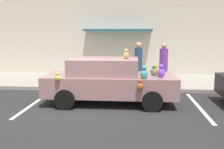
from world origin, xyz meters
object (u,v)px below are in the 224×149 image
at_px(plush_covered_car, 109,80).
at_px(pedestrian_near_shopfront, 138,65).
at_px(teddy_bear_on_sidewalk, 152,78).
at_px(pedestrian_walking_past, 164,64).

height_order(plush_covered_car, pedestrian_near_shopfront, pedestrian_near_shopfront).
bearing_deg(pedestrian_near_shopfront, teddy_bear_on_sidewalk, 34.87).
distance_m(teddy_bear_on_sidewalk, pedestrian_near_shopfront, 0.97).
height_order(pedestrian_near_shopfront, pedestrian_walking_past, pedestrian_near_shopfront).
bearing_deg(teddy_bear_on_sidewalk, pedestrian_near_shopfront, -145.13).
bearing_deg(pedestrian_walking_past, pedestrian_near_shopfront, -140.18).
xyz_separation_m(teddy_bear_on_sidewalk, pedestrian_walking_past, (0.54, 0.53, 0.54)).
height_order(plush_covered_car, pedestrian_walking_past, pedestrian_walking_past).
xyz_separation_m(plush_covered_car, pedestrian_near_shopfront, (1.03, 2.31, 0.24)).
bearing_deg(plush_covered_car, teddy_bear_on_sidewalk, 58.86).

